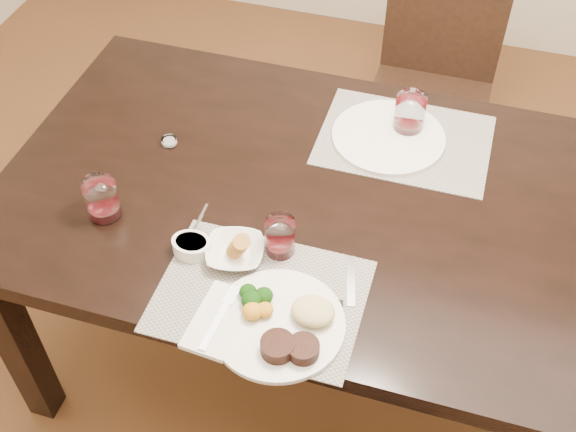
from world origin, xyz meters
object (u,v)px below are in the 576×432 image
(chair_far, at_px, (434,75))
(wine_glass_near, at_px, (280,238))
(dinner_plate, at_px, (284,324))
(far_plate, at_px, (388,137))
(steak_knife, at_px, (341,311))
(cracker_bowl, at_px, (235,252))

(chair_far, distance_m, wine_glass_near, 1.20)
(dinner_plate, bearing_deg, far_plate, 76.42)
(wine_glass_near, bearing_deg, steak_knife, -35.95)
(wine_glass_near, bearing_deg, cracker_bowl, -151.72)
(wine_glass_near, bearing_deg, far_plate, 70.56)
(dinner_plate, height_order, far_plate, dinner_plate)
(chair_far, distance_m, far_plate, 0.73)
(steak_knife, height_order, cracker_bowl, cracker_bowl)
(dinner_plate, distance_m, steak_knife, 0.13)
(chair_far, bearing_deg, far_plate, -94.63)
(chair_far, relative_size, steak_knife, 3.75)
(dinner_plate, xyz_separation_m, steak_knife, (0.11, 0.08, -0.01))
(wine_glass_near, bearing_deg, dinner_plate, -70.88)
(chair_far, relative_size, wine_glass_near, 9.32)
(cracker_bowl, xyz_separation_m, wine_glass_near, (0.09, 0.05, 0.02))
(chair_far, height_order, cracker_bowl, chair_far)
(chair_far, xyz_separation_m, dinner_plate, (-0.15, -1.35, 0.27))
(dinner_plate, relative_size, steak_knife, 1.21)
(dinner_plate, xyz_separation_m, wine_glass_near, (-0.07, 0.21, 0.03))
(cracker_bowl, distance_m, wine_glass_near, 0.11)
(steak_knife, bearing_deg, dinner_plate, -158.28)
(steak_knife, distance_m, cracker_bowl, 0.29)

